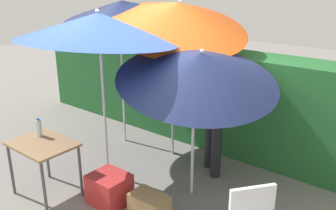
{
  "coord_description": "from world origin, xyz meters",
  "views": [
    {
      "loc": [
        2.73,
        -3.13,
        2.63
      ],
      "look_at": [
        0.0,
        0.3,
        1.1
      ],
      "focal_mm": 38.73,
      "sensor_mm": 36.0,
      "label": 1
    }
  ],
  "objects_px": {
    "folding_table": "(43,149)",
    "bottle_water": "(39,128)",
    "umbrella_rainbow": "(198,67)",
    "umbrella_yellow": "(122,12)",
    "umbrella_navy": "(177,15)",
    "cooler_box": "(109,189)",
    "person_vendor": "(214,110)",
    "umbrella_orange": "(99,27)",
    "crate_cardboard": "(150,207)"
  },
  "relations": [
    {
      "from": "cooler_box",
      "to": "folding_table",
      "type": "bearing_deg",
      "value": -153.75
    },
    {
      "from": "umbrella_navy",
      "to": "umbrella_rainbow",
      "type": "bearing_deg",
      "value": -40.11
    },
    {
      "from": "umbrella_rainbow",
      "to": "umbrella_yellow",
      "type": "bearing_deg",
      "value": 161.75
    },
    {
      "from": "crate_cardboard",
      "to": "bottle_water",
      "type": "xyz_separation_m",
      "value": [
        -1.57,
        -0.33,
        0.68
      ]
    },
    {
      "from": "umbrella_rainbow",
      "to": "cooler_box",
      "type": "height_order",
      "value": "umbrella_rainbow"
    },
    {
      "from": "person_vendor",
      "to": "umbrella_rainbow",
      "type": "bearing_deg",
      "value": -78.63
    },
    {
      "from": "umbrella_yellow",
      "to": "bottle_water",
      "type": "height_order",
      "value": "umbrella_yellow"
    },
    {
      "from": "umbrella_yellow",
      "to": "folding_table",
      "type": "distance_m",
      "value": 2.4
    },
    {
      "from": "cooler_box",
      "to": "bottle_water",
      "type": "xyz_separation_m",
      "value": [
        -0.97,
        -0.27,
        0.65
      ]
    },
    {
      "from": "umbrella_orange",
      "to": "person_vendor",
      "type": "distance_m",
      "value": 1.88
    },
    {
      "from": "person_vendor",
      "to": "bottle_water",
      "type": "xyz_separation_m",
      "value": [
        -1.54,
        -1.72,
        -0.09
      ]
    },
    {
      "from": "umbrella_rainbow",
      "to": "umbrella_yellow",
      "type": "height_order",
      "value": "umbrella_yellow"
    },
    {
      "from": "person_vendor",
      "to": "umbrella_orange",
      "type": "bearing_deg",
      "value": -138.22
    },
    {
      "from": "umbrella_rainbow",
      "to": "cooler_box",
      "type": "distance_m",
      "value": 1.84
    },
    {
      "from": "cooler_box",
      "to": "bottle_water",
      "type": "bearing_deg",
      "value": -164.49
    },
    {
      "from": "folding_table",
      "to": "bottle_water",
      "type": "relative_size",
      "value": 3.33
    },
    {
      "from": "cooler_box",
      "to": "bottle_water",
      "type": "height_order",
      "value": "bottle_water"
    },
    {
      "from": "folding_table",
      "to": "bottle_water",
      "type": "height_order",
      "value": "bottle_water"
    },
    {
      "from": "umbrella_yellow",
      "to": "umbrella_navy",
      "type": "distance_m",
      "value": 0.96
    },
    {
      "from": "umbrella_rainbow",
      "to": "crate_cardboard",
      "type": "distance_m",
      "value": 1.7
    },
    {
      "from": "person_vendor",
      "to": "folding_table",
      "type": "distance_m",
      "value": 2.28
    },
    {
      "from": "umbrella_navy",
      "to": "person_vendor",
      "type": "xyz_separation_m",
      "value": [
        0.76,
        -0.13,
        -1.21
      ]
    },
    {
      "from": "umbrella_rainbow",
      "to": "umbrella_navy",
      "type": "relative_size",
      "value": 0.79
    },
    {
      "from": "umbrella_navy",
      "to": "bottle_water",
      "type": "relative_size",
      "value": 11.39
    },
    {
      "from": "umbrella_yellow",
      "to": "crate_cardboard",
      "type": "height_order",
      "value": "umbrella_yellow"
    },
    {
      "from": "folding_table",
      "to": "umbrella_navy",
      "type": "bearing_deg",
      "value": 73.68
    },
    {
      "from": "umbrella_yellow",
      "to": "cooler_box",
      "type": "relative_size",
      "value": 5.65
    },
    {
      "from": "umbrella_navy",
      "to": "folding_table",
      "type": "bearing_deg",
      "value": -106.32
    },
    {
      "from": "umbrella_orange",
      "to": "umbrella_navy",
      "type": "distance_m",
      "value": 1.19
    },
    {
      "from": "umbrella_rainbow",
      "to": "cooler_box",
      "type": "xyz_separation_m",
      "value": [
        -0.7,
        -0.84,
        -1.48
      ]
    },
    {
      "from": "umbrella_yellow",
      "to": "bottle_water",
      "type": "bearing_deg",
      "value": -84.62
    },
    {
      "from": "umbrella_navy",
      "to": "folding_table",
      "type": "distance_m",
      "value": 2.54
    },
    {
      "from": "umbrella_orange",
      "to": "cooler_box",
      "type": "height_order",
      "value": "umbrella_orange"
    },
    {
      "from": "bottle_water",
      "to": "umbrella_navy",
      "type": "bearing_deg",
      "value": 67.02
    },
    {
      "from": "umbrella_rainbow",
      "to": "bottle_water",
      "type": "bearing_deg",
      "value": -146.39
    },
    {
      "from": "crate_cardboard",
      "to": "folding_table",
      "type": "xyz_separation_m",
      "value": [
        -1.36,
        -0.43,
        0.48
      ]
    },
    {
      "from": "folding_table",
      "to": "umbrella_rainbow",
      "type": "bearing_deg",
      "value": 39.8
    },
    {
      "from": "umbrella_rainbow",
      "to": "cooler_box",
      "type": "bearing_deg",
      "value": -129.77
    },
    {
      "from": "umbrella_orange",
      "to": "umbrella_yellow",
      "type": "height_order",
      "value": "umbrella_yellow"
    },
    {
      "from": "umbrella_navy",
      "to": "bottle_water",
      "type": "distance_m",
      "value": 2.4
    },
    {
      "from": "folding_table",
      "to": "person_vendor",
      "type": "bearing_deg",
      "value": 53.92
    },
    {
      "from": "person_vendor",
      "to": "folding_table",
      "type": "height_order",
      "value": "person_vendor"
    },
    {
      "from": "umbrella_orange",
      "to": "person_vendor",
      "type": "relative_size",
      "value": 1.24
    },
    {
      "from": "folding_table",
      "to": "bottle_water",
      "type": "xyz_separation_m",
      "value": [
        -0.21,
        0.1,
        0.2
      ]
    },
    {
      "from": "cooler_box",
      "to": "folding_table",
      "type": "xyz_separation_m",
      "value": [
        -0.76,
        -0.37,
        0.45
      ]
    },
    {
      "from": "umbrella_rainbow",
      "to": "umbrella_yellow",
      "type": "distance_m",
      "value": 1.99
    },
    {
      "from": "umbrella_rainbow",
      "to": "umbrella_yellow",
      "type": "xyz_separation_m",
      "value": [
        -1.83,
        0.6,
        0.49
      ]
    },
    {
      "from": "umbrella_yellow",
      "to": "crate_cardboard",
      "type": "relative_size",
      "value": 5.92
    },
    {
      "from": "umbrella_orange",
      "to": "umbrella_yellow",
      "type": "bearing_deg",
      "value": 120.8
    },
    {
      "from": "umbrella_navy",
      "to": "cooler_box",
      "type": "xyz_separation_m",
      "value": [
        0.18,
        -1.58,
        -1.96
      ]
    }
  ]
}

